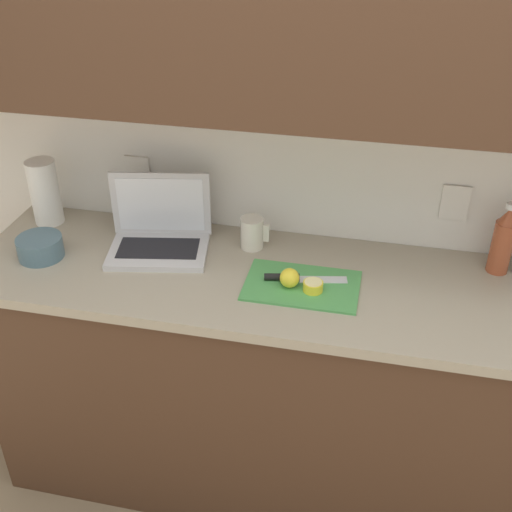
{
  "coord_description": "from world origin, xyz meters",
  "views": [
    {
      "loc": [
        0.01,
        -1.66,
        2.07
      ],
      "look_at": [
        -0.35,
        -0.01,
        1.01
      ],
      "focal_mm": 45.0,
      "sensor_mm": 36.0,
      "label": 1
    }
  ],
  "objects_px": {
    "bottle_oil_tall": "(503,241)",
    "measuring_cup": "(252,233)",
    "laptop": "(160,232)",
    "lemon_half_cut": "(313,286)",
    "cutting_board": "(302,285)",
    "paper_towel_roll": "(45,192)",
    "lemon_whole_beside": "(290,278)",
    "knife": "(291,278)",
    "bowl_white": "(40,247)"
  },
  "relations": [
    {
      "from": "lemon_half_cut",
      "to": "paper_towel_roll",
      "type": "xyz_separation_m",
      "value": [
        -1.0,
        0.24,
        0.09
      ]
    },
    {
      "from": "measuring_cup",
      "to": "bowl_white",
      "type": "height_order",
      "value": "measuring_cup"
    },
    {
      "from": "laptop",
      "to": "bowl_white",
      "type": "relative_size",
      "value": 2.46
    },
    {
      "from": "knife",
      "to": "measuring_cup",
      "type": "height_order",
      "value": "measuring_cup"
    },
    {
      "from": "laptop",
      "to": "lemon_half_cut",
      "type": "height_order",
      "value": "laptop"
    },
    {
      "from": "laptop",
      "to": "paper_towel_roll",
      "type": "distance_m",
      "value": 0.46
    },
    {
      "from": "bowl_white",
      "to": "bottle_oil_tall",
      "type": "bearing_deg",
      "value": 9.12
    },
    {
      "from": "lemon_half_cut",
      "to": "bowl_white",
      "type": "height_order",
      "value": "bowl_white"
    },
    {
      "from": "lemon_whole_beside",
      "to": "measuring_cup",
      "type": "xyz_separation_m",
      "value": [
        -0.17,
        0.22,
        0.02
      ]
    },
    {
      "from": "lemon_half_cut",
      "to": "lemon_whole_beside",
      "type": "xyz_separation_m",
      "value": [
        -0.07,
        0.01,
        0.01
      ]
    },
    {
      "from": "knife",
      "to": "lemon_whole_beside",
      "type": "bearing_deg",
      "value": -102.49
    },
    {
      "from": "lemon_whole_beside",
      "to": "bowl_white",
      "type": "height_order",
      "value": "bowl_white"
    },
    {
      "from": "cutting_board",
      "to": "lemon_half_cut",
      "type": "distance_m",
      "value": 0.05
    },
    {
      "from": "lemon_whole_beside",
      "to": "bowl_white",
      "type": "distance_m",
      "value": 0.84
    },
    {
      "from": "lemon_whole_beside",
      "to": "paper_towel_roll",
      "type": "relative_size",
      "value": 0.26
    },
    {
      "from": "laptop",
      "to": "lemon_half_cut",
      "type": "xyz_separation_m",
      "value": [
        0.55,
        -0.16,
        -0.03
      ]
    },
    {
      "from": "cutting_board",
      "to": "bowl_white",
      "type": "relative_size",
      "value": 2.36
    },
    {
      "from": "knife",
      "to": "bottle_oil_tall",
      "type": "xyz_separation_m",
      "value": [
        0.63,
        0.21,
        0.09
      ]
    },
    {
      "from": "cutting_board",
      "to": "measuring_cup",
      "type": "distance_m",
      "value": 0.29
    },
    {
      "from": "laptop",
      "to": "bowl_white",
      "type": "height_order",
      "value": "laptop"
    },
    {
      "from": "knife",
      "to": "laptop",
      "type": "bearing_deg",
      "value": 154.65
    },
    {
      "from": "laptop",
      "to": "lemon_whole_beside",
      "type": "relative_size",
      "value": 6.04
    },
    {
      "from": "laptop",
      "to": "knife",
      "type": "bearing_deg",
      "value": -24.33
    },
    {
      "from": "knife",
      "to": "paper_towel_roll",
      "type": "distance_m",
      "value": 0.95
    },
    {
      "from": "bottle_oil_tall",
      "to": "measuring_cup",
      "type": "height_order",
      "value": "bottle_oil_tall"
    },
    {
      "from": "bottle_oil_tall",
      "to": "bowl_white",
      "type": "relative_size",
      "value": 1.62
    },
    {
      "from": "knife",
      "to": "bowl_white",
      "type": "distance_m",
      "value": 0.84
    },
    {
      "from": "laptop",
      "to": "knife",
      "type": "relative_size",
      "value": 1.41
    },
    {
      "from": "laptop",
      "to": "bottle_oil_tall",
      "type": "xyz_separation_m",
      "value": [
        1.11,
        0.09,
        0.05
      ]
    },
    {
      "from": "lemon_half_cut",
      "to": "measuring_cup",
      "type": "bearing_deg",
      "value": 137.06
    },
    {
      "from": "knife",
      "to": "cutting_board",
      "type": "bearing_deg",
      "value": -37.74
    },
    {
      "from": "measuring_cup",
      "to": "cutting_board",
      "type": "bearing_deg",
      "value": -44.46
    },
    {
      "from": "lemon_half_cut",
      "to": "paper_towel_roll",
      "type": "relative_size",
      "value": 0.26
    },
    {
      "from": "measuring_cup",
      "to": "bowl_white",
      "type": "relative_size",
      "value": 0.73
    },
    {
      "from": "cutting_board",
      "to": "paper_towel_roll",
      "type": "relative_size",
      "value": 1.49
    },
    {
      "from": "cutting_board",
      "to": "bottle_oil_tall",
      "type": "bearing_deg",
      "value": 20.59
    },
    {
      "from": "lemon_half_cut",
      "to": "cutting_board",
      "type": "bearing_deg",
      "value": 146.69
    },
    {
      "from": "cutting_board",
      "to": "paper_towel_roll",
      "type": "xyz_separation_m",
      "value": [
        -0.96,
        0.21,
        0.11
      ]
    },
    {
      "from": "laptop",
      "to": "bottle_oil_tall",
      "type": "height_order",
      "value": "laptop"
    },
    {
      "from": "knife",
      "to": "measuring_cup",
      "type": "xyz_separation_m",
      "value": [
        -0.17,
        0.18,
        0.04
      ]
    },
    {
      "from": "bottle_oil_tall",
      "to": "measuring_cup",
      "type": "xyz_separation_m",
      "value": [
        -0.8,
        -0.03,
        -0.06
      ]
    },
    {
      "from": "knife",
      "to": "bowl_white",
      "type": "xyz_separation_m",
      "value": [
        -0.84,
        -0.03,
        0.02
      ]
    },
    {
      "from": "laptop",
      "to": "bowl_white",
      "type": "distance_m",
      "value": 0.39
    },
    {
      "from": "paper_towel_roll",
      "to": "bottle_oil_tall",
      "type": "bearing_deg",
      "value": 0.35
    },
    {
      "from": "laptop",
      "to": "bottle_oil_tall",
      "type": "distance_m",
      "value": 1.11
    },
    {
      "from": "laptop",
      "to": "measuring_cup",
      "type": "height_order",
      "value": "laptop"
    },
    {
      "from": "cutting_board",
      "to": "bowl_white",
      "type": "height_order",
      "value": "bowl_white"
    },
    {
      "from": "knife",
      "to": "paper_towel_roll",
      "type": "bearing_deg",
      "value": 156.37
    },
    {
      "from": "knife",
      "to": "paper_towel_roll",
      "type": "relative_size",
      "value": 1.1
    },
    {
      "from": "lemon_whole_beside",
      "to": "bowl_white",
      "type": "xyz_separation_m",
      "value": [
        -0.84,
        0.01,
        -0.0
      ]
    }
  ]
}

